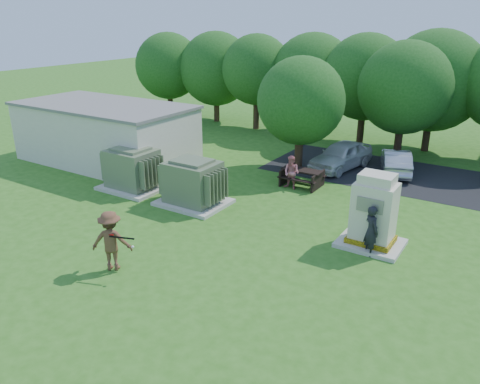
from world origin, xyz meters
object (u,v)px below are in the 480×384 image
Objects in this scene: transformer_right at (193,184)px; car_white at (341,155)px; transformer_left at (132,170)px; person_by_generator at (371,231)px; batter at (111,241)px; picnic_table at (302,176)px; person_at_picnic at (292,173)px; car_silver_a at (396,161)px; generator_cabinet at (373,215)px.

car_white is (3.67, 8.49, -0.22)m from transformer_right.
transformer_left reaches higher than car_white.
batter is at bearing 79.31° from person_by_generator.
person_at_picnic is (-0.25, -0.67, 0.30)m from picnic_table.
transformer_right is at bearing -122.72° from picnic_table.
batter reaches higher than picnic_table.
car_white reaches higher than car_silver_a.
generator_cabinet reaches higher than person_at_picnic.
car_silver_a is (2.76, 0.84, -0.10)m from car_white.
transformer_right is at bearing -107.81° from batter.
car_silver_a reaches higher than picnic_table.
generator_cabinet reaches higher than transformer_left.
transformer_right is 1.51× the size of picnic_table.
batter is at bearing -50.33° from transformer_left.
transformer_right is at bearing 0.00° from transformer_left.
generator_cabinet is at bearing 2.20° from transformer_right.
person_by_generator is 0.47× the size of car_silver_a.
batter is 1.25× the size of person_at_picnic.
transformer_right is 1.62× the size of person_by_generator.
transformer_right reaches higher than car_white.
generator_cabinet is at bearing -35.73° from person_by_generator.
car_white is at bearing 66.59° from transformer_right.
person_by_generator is 7.04m from person_at_picnic.
car_white is (-4.52, 8.92, -0.18)m from person_by_generator.
batter is at bearing -99.48° from picnic_table.
transformer_left is 11.72m from generator_cabinet.
car_silver_a is at bearing 55.41° from transformer_right.
picnic_table is at bearing 57.28° from transformer_right.
generator_cabinet is 6.70m from picnic_table.
car_silver_a is (10.14, 9.33, -0.32)m from transformer_left.
batter is 10.24m from person_at_picnic.
transformer_left is 0.68× the size of car_white.
picnic_table is 1.20× the size of person_at_picnic.
person_by_generator is (8.19, -0.43, -0.04)m from transformer_right.
generator_cabinet reaches higher than picnic_table.
transformer_left is 1.51× the size of picnic_table.
car_white is (2.40, 14.49, -0.28)m from batter.
transformer_right is 6.13m from batter.
picnic_table is at bearing 73.50° from person_at_picnic.
car_white is (7.37, 8.49, -0.22)m from transformer_left.
generator_cabinet is (8.01, 0.31, 0.25)m from transformer_right.
car_silver_a is at bearing 28.60° from car_white.
person_at_picnic is at bearing -89.44° from car_white.
person_at_picnic reaches higher than picnic_table.
transformer_right is at bearing -101.81° from car_white.
picnic_table is 0.96× the size of batter.
batter is at bearing -94.40° from person_at_picnic.
person_at_picnic is (1.55, 10.12, -0.20)m from batter.
generator_cabinet is 9.27m from car_white.
person_at_picnic is at bearing -110.79° from picnic_table.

